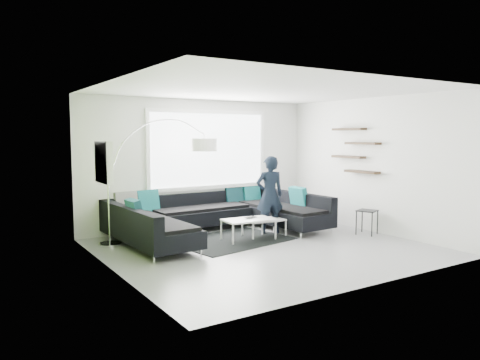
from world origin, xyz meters
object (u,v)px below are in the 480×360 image
object	(u,v)px
sectional_sofa	(220,217)
arc_lamp	(108,182)
coffee_table	(256,228)
side_table	(367,222)
person	(270,195)
laptop	(252,218)

from	to	relation	value
sectional_sofa	arc_lamp	world-z (taller)	arc_lamp
sectional_sofa	coffee_table	bearing A→B (deg)	-51.96
sectional_sofa	coffee_table	xyz separation A→B (m)	(0.49, -0.57, -0.18)
sectional_sofa	coffee_table	distance (m)	0.78
coffee_table	side_table	xyz separation A→B (m)	(2.09, -0.94, 0.05)
coffee_table	person	size ratio (longest dim) A/B	0.78
sectional_sofa	laptop	size ratio (longest dim) A/B	13.19
sectional_sofa	person	bearing A→B (deg)	-22.03
arc_lamp	person	bearing A→B (deg)	-4.54
coffee_table	arc_lamp	bearing A→B (deg)	165.92
sectional_sofa	side_table	world-z (taller)	sectional_sofa
sectional_sofa	side_table	bearing A→B (deg)	-33.14
laptop	coffee_table	bearing A→B (deg)	5.81
coffee_table	sectional_sofa	bearing A→B (deg)	135.62
person	arc_lamp	bearing A→B (deg)	4.65
sectional_sofa	laptop	bearing A→B (deg)	-62.11
sectional_sofa	laptop	distance (m)	0.71
sectional_sofa	side_table	size ratio (longest dim) A/B	8.42
side_table	person	bearing A→B (deg)	144.01
arc_lamp	laptop	bearing A→B (deg)	-12.94
coffee_table	side_table	size ratio (longest dim) A/B	2.49
sectional_sofa	person	world-z (taller)	person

